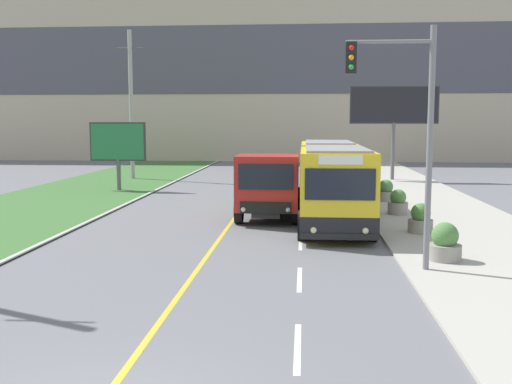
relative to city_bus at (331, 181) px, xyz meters
The scene contains 11 objects.
apartment_block_background 39.21m from the city_bus, 95.92° to the left, with size 80.00×8.04×18.84m.
city_bus is the anchor object (origin of this frame).
dump_truck 2.61m from the city_bus, 166.31° to the right, with size 2.50×6.47×2.66m.
utility_pole_far 20.70m from the city_bus, 129.25° to the left, with size 1.80×0.28×10.07m.
traffic_light_mast 9.27m from the city_bus, 80.35° to the right, with size 2.28×0.32×6.38m.
billboard_large 16.98m from the city_bus, 73.27° to the left, with size 5.81×0.24×6.26m.
billboard_small 14.82m from the city_bus, 142.65° to the left, with size 3.22×0.24×3.91m.
planter_round_near 8.26m from the city_bus, 69.73° to the right, with size 0.94×0.94×1.08m.
planter_round_second 4.69m from the city_bus, 49.58° to the right, with size 0.86×0.86×1.05m.
planter_round_third 3.09m from the city_bus, 14.16° to the left, with size 0.84×0.84×1.05m.
planter_round_far 5.79m from the city_bus, 59.54° to the left, with size 0.87×0.87×1.05m.
Camera 1 is at (2.83, -7.00, 3.98)m, focal length 42.00 mm.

